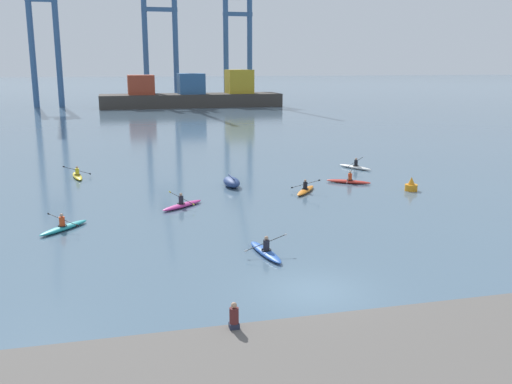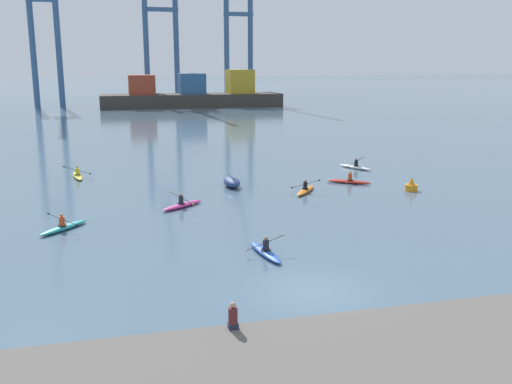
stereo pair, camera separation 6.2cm
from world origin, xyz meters
name	(u,v)px [view 1 (the left image)]	position (x,y,z in m)	size (l,w,h in m)	color
ground_plane	(314,291)	(0.00, 0.00, 0.00)	(800.00, 800.00, 0.00)	slate
container_barge	(192,95)	(8.83, 100.19, 2.50)	(37.56, 8.70, 7.68)	#38332D
gantry_crane_west	(42,20)	(-20.50, 106.12, 17.56)	(6.21, 17.92, 37.27)	#335684
gantry_crane_west_mid	(160,27)	(3.51, 111.26, 16.73)	(7.90, 18.10, 33.79)	#335684
gantry_crane_east_mid	(238,31)	(21.46, 112.74, 16.28)	(6.87, 14.86, 34.44)	#335684
capsized_dinghy	(232,182)	(0.76, 20.10, 0.35)	(1.17, 2.63, 0.76)	navy
channel_buoy	(411,186)	(12.97, 15.67, 0.36)	(0.90, 0.90, 1.00)	orange
kayak_red	(349,181)	(9.64, 19.13, 0.17)	(3.17, 2.38, 1.06)	red
kayak_magenta	(182,205)	(-3.52, 14.81, 0.17)	(3.02, 2.60, 0.95)	#C13384
kayak_blue	(266,251)	(-0.75, 4.74, 0.17)	(2.21, 3.45, 0.96)	#2856B2
kayak_white	(355,167)	(12.64, 24.75, 0.17)	(2.10, 3.29, 0.99)	silver
kayak_orange	(306,190)	(5.46, 17.00, 0.17)	(2.48, 3.11, 1.03)	orange
kayak_yellow	(77,176)	(-10.51, 26.38, 0.17)	(2.15, 3.45, 1.06)	yellow
kayak_teal	(64,227)	(-10.40, 11.37, 0.17)	(2.68, 2.96, 0.95)	teal
seated_onlooker	(234,317)	(-4.01, -3.55, 0.97)	(0.32, 0.30, 0.90)	#23283D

